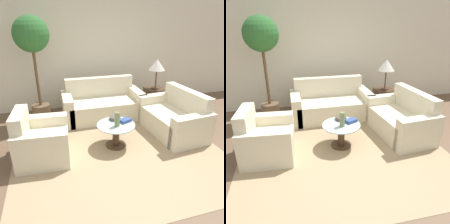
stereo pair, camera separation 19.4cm
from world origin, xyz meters
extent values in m
plane|color=brown|center=(0.00, 0.00, 0.00)|extent=(14.00, 14.00, 0.00)
cube|color=beige|center=(0.00, 2.96, 1.30)|extent=(10.00, 0.06, 2.60)
cube|color=tan|center=(-0.03, 0.80, 0.00)|extent=(3.44, 3.46, 0.01)
cube|color=beige|center=(0.04, 2.03, 0.22)|extent=(1.57, 0.86, 0.43)
cube|color=beige|center=(0.04, 2.37, 0.43)|extent=(1.57, 0.18, 0.87)
cube|color=beige|center=(-0.74, 2.03, 0.30)|extent=(0.20, 0.86, 0.60)
cube|color=beige|center=(0.83, 2.03, 0.30)|extent=(0.20, 0.86, 0.60)
cube|color=beige|center=(-1.25, 0.78, 0.22)|extent=(0.84, 0.73, 0.43)
cube|color=beige|center=(-1.56, 0.81, 0.42)|extent=(0.23, 0.68, 0.83)
cube|color=beige|center=(-1.28, 0.45, 0.30)|extent=(0.80, 0.26, 0.60)
cube|color=beige|center=(-1.23, 1.12, 0.30)|extent=(0.80, 0.26, 0.60)
cube|color=beige|center=(1.17, 0.99, 0.22)|extent=(0.92, 1.28, 0.43)
cube|color=beige|center=(1.48, 1.02, 0.42)|extent=(0.29, 1.22, 0.85)
cube|color=beige|center=(1.11, 1.59, 0.30)|extent=(0.83, 0.27, 0.60)
cube|color=beige|center=(1.22, 0.39, 0.30)|extent=(0.83, 0.27, 0.60)
cylinder|color=#422D1E|center=(-0.03, 0.80, 0.01)|extent=(0.37, 0.37, 0.02)
cylinder|color=#422D1E|center=(-0.03, 0.80, 0.20)|extent=(0.12, 0.12, 0.40)
cylinder|color=#B2C6C6|center=(-0.03, 0.80, 0.41)|extent=(0.67, 0.67, 0.02)
cube|color=#422D1E|center=(1.30, 2.01, 0.30)|extent=(0.42, 0.42, 0.60)
cylinder|color=#422D1E|center=(1.30, 2.01, 0.61)|extent=(0.18, 0.18, 0.02)
cylinder|color=#422D1E|center=(1.30, 2.01, 0.83)|extent=(0.03, 0.03, 0.41)
cone|color=beige|center=(1.30, 2.01, 1.15)|extent=(0.36, 0.36, 0.24)
cylinder|color=brown|center=(-1.30, 2.28, 0.18)|extent=(0.38, 0.38, 0.37)
cylinder|color=brown|center=(-1.30, 2.28, 1.00)|extent=(0.06, 0.06, 1.27)
sphere|color=#2D662D|center=(-1.30, 2.28, 1.83)|extent=(0.70, 0.70, 0.70)
cylinder|color=#6B7A4C|center=(-0.03, 0.74, 0.55)|extent=(0.09, 0.09, 0.25)
cylinder|color=brown|center=(0.01, 1.00, 0.45)|extent=(0.20, 0.20, 0.06)
cube|color=#334C8C|center=(0.16, 0.85, 0.45)|extent=(0.23, 0.20, 0.06)
camera|label=1|loc=(-1.04, -2.43, 2.10)|focal=35.00mm
camera|label=2|loc=(-0.85, -2.48, 2.10)|focal=35.00mm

